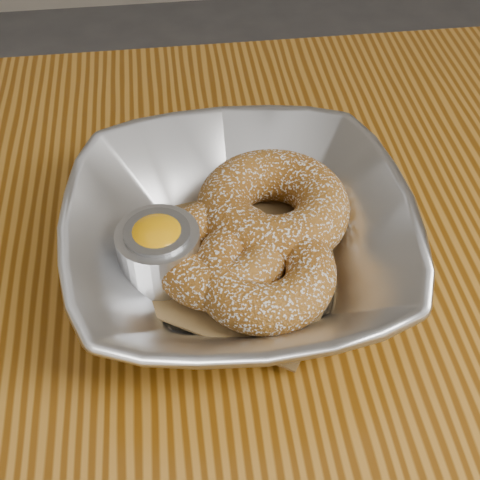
{
  "coord_description": "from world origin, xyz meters",
  "views": [
    {
      "loc": [
        -0.11,
        -0.25,
        1.12
      ],
      "look_at": [
        -0.07,
        0.08,
        0.78
      ],
      "focal_mm": 50.0,
      "sensor_mm": 36.0,
      "label": 1
    }
  ],
  "objects": [
    {
      "name": "table",
      "position": [
        0.0,
        0.0,
        0.65
      ],
      "size": [
        1.2,
        0.8,
        0.75
      ],
      "color": "brown",
      "rests_on": "ground_plane"
    },
    {
      "name": "serving_bowl",
      "position": [
        -0.07,
        0.08,
        0.78
      ],
      "size": [
        0.25,
        0.25,
        0.06
      ],
      "primitive_type": "imported",
      "color": "#B8BBC0",
      "rests_on": "table"
    },
    {
      "name": "parchment",
      "position": [
        -0.07,
        0.08,
        0.76
      ],
      "size": [
        0.2,
        0.2,
        0.0
      ],
      "primitive_type": "cube",
      "rotation": [
        0.0,
        0.0,
        1.01
      ],
      "color": "brown",
      "rests_on": "table"
    },
    {
      "name": "donut_back",
      "position": [
        -0.04,
        0.11,
        0.78
      ],
      "size": [
        0.15,
        0.15,
        0.04
      ],
      "primitive_type": "torus",
      "rotation": [
        0.0,
        0.0,
        0.39
      ],
      "color": "brown",
      "rests_on": "parchment"
    },
    {
      "name": "donut_front",
      "position": [
        -0.05,
        0.05,
        0.78
      ],
      "size": [
        0.12,
        0.12,
        0.04
      ],
      "primitive_type": "torus",
      "rotation": [
        0.0,
        0.0,
        -0.22
      ],
      "color": "brown",
      "rests_on": "parchment"
    },
    {
      "name": "donut_extra",
      "position": [
        -0.08,
        0.07,
        0.78
      ],
      "size": [
        0.11,
        0.11,
        0.03
      ],
      "primitive_type": "torus",
      "rotation": [
        0.0,
        0.0,
        0.19
      ],
      "color": "brown",
      "rests_on": "parchment"
    },
    {
      "name": "ramekin",
      "position": [
        -0.12,
        0.07,
        0.78
      ],
      "size": [
        0.06,
        0.06,
        0.05
      ],
      "color": "#B8BBC0",
      "rests_on": "table"
    }
  ]
}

